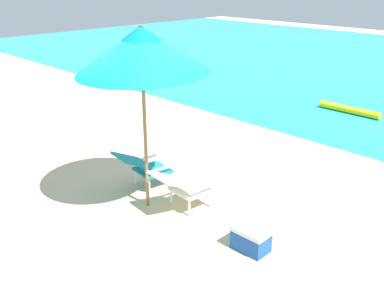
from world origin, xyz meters
TOP-DOWN VIEW (x-y plane):
  - ground_plane at (0.00, 4.00)m, footprint 40.00×40.00m
  - swim_buoy at (-0.07, 6.35)m, footprint 1.60×0.18m
  - lounge_chair_left at (-0.50, 0.03)m, footprint 0.65×0.94m
  - lounge_chair_right at (0.46, -0.01)m, footprint 0.62×0.92m
  - beach_umbrella_center at (-0.01, -0.29)m, footprint 2.36×2.37m
  - cooler_box at (1.83, -0.11)m, footprint 0.48×0.33m

SIDE VIEW (x-z plane):
  - ground_plane at x=0.00m, z-range 0.00..0.00m
  - swim_buoy at x=-0.07m, z-range 0.01..0.19m
  - cooler_box at x=1.83m, z-range 0.00..0.32m
  - lounge_chair_left at x=-0.50m, z-range 0.06..0.75m
  - lounge_chair_right at x=0.46m, z-range 0.06..0.75m
  - beach_umbrella_center at x=-0.01m, z-range 1.01..3.73m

